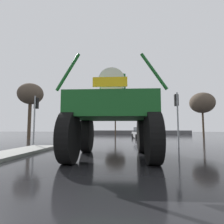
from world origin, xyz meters
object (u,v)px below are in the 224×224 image
object	(u,v)px
bare_tree_left	(31,95)
traffic_signal_near_left	(36,110)
oversize_sprayer	(113,113)
bare_tree_right	(202,103)
sedan_ahead	(140,133)
traffic_signal_near_right	(177,107)
bare_tree_far_center	(115,110)

from	to	relation	value
bare_tree_left	traffic_signal_near_left	bearing A→B (deg)	-58.52
oversize_sprayer	bare_tree_right	world-z (taller)	bare_tree_right
sedan_ahead	bare_tree_right	distance (m)	9.42
sedan_ahead	traffic_signal_near_right	distance (m)	12.30
oversize_sprayer	traffic_signal_near_right	distance (m)	6.29
sedan_ahead	bare_tree_right	size ratio (longest dim) A/B	0.69
traffic_signal_near_right	bare_tree_right	xyz separation A→B (m)	(6.79, 12.30, 2.00)
bare_tree_far_center	sedan_ahead	bearing A→B (deg)	-71.84
traffic_signal_near_left	bare_tree_right	world-z (taller)	bare_tree_right
oversize_sprayer	traffic_signal_near_right	xyz separation A→B (m)	(4.23, 4.59, 0.80)
bare_tree_left	bare_tree_right	xyz separation A→B (m)	(22.69, 3.41, -0.87)
traffic_signal_near_left	traffic_signal_near_right	size ratio (longest dim) A/B	0.97
oversize_sprayer	bare_tree_far_center	xyz separation A→B (m)	(-1.70, 29.56, 3.31)
sedan_ahead	traffic_signal_near_left	bearing A→B (deg)	135.44
sedan_ahead	bare_tree_far_center	xyz separation A→B (m)	(-4.26, 12.97, 4.62)
bare_tree_left	bare_tree_far_center	bearing A→B (deg)	58.22
bare_tree_right	bare_tree_far_center	size ratio (longest dim) A/B	0.87
bare_tree_right	bare_tree_far_center	world-z (taller)	bare_tree_far_center
traffic_signal_near_right	bare_tree_far_center	distance (m)	25.79
bare_tree_left	bare_tree_right	size ratio (longest dim) A/B	1.14
bare_tree_far_center	bare_tree_right	bearing A→B (deg)	-44.88
traffic_signal_near_left	bare_tree_right	bearing A→B (deg)	35.50
oversize_sprayer	bare_tree_far_center	world-z (taller)	bare_tree_far_center
oversize_sprayer	traffic_signal_near_left	distance (m)	7.77
bare_tree_right	bare_tree_far_center	xyz separation A→B (m)	(-12.72, 12.67, 0.51)
oversize_sprayer	bare_tree_left	bearing A→B (deg)	39.47
bare_tree_far_center	traffic_signal_near_left	bearing A→B (deg)	-100.26
traffic_signal_near_left	bare_tree_far_center	world-z (taller)	bare_tree_far_center
traffic_signal_near_right	bare_tree_right	world-z (taller)	bare_tree_right
bare_tree_right	traffic_signal_near_right	bearing A→B (deg)	-118.91
sedan_ahead	traffic_signal_near_right	size ratio (longest dim) A/B	1.11
traffic_signal_near_right	bare_tree_right	size ratio (longest dim) A/B	0.62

